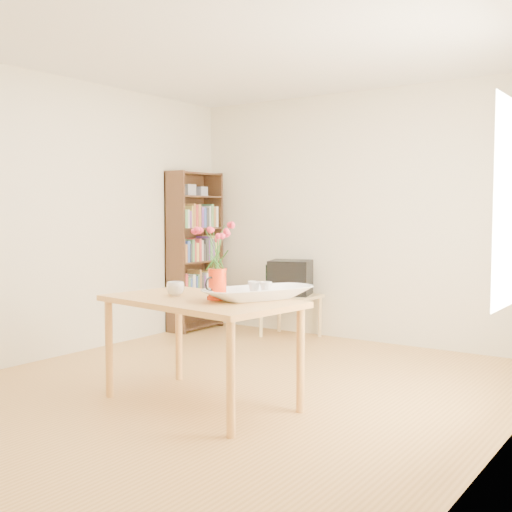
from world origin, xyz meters
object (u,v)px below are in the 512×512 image
Objects in this scene: mug at (175,289)px; bowl at (259,264)px; table at (201,310)px; television at (291,277)px; pitcher at (217,285)px.

bowl reaches higher than mug.
television is at bearing 115.29° from table.
bowl is at bearing 178.94° from mug.
pitcher is 1.70× the size of mug.
bowl is (0.61, 0.16, 0.20)m from mug.
pitcher reaches higher than table.
bowl is (0.37, 0.18, 0.33)m from table.
television is (-0.88, 2.42, -0.20)m from pitcher.
television is at bearing 116.38° from bowl.
table is 0.28m from mug.
pitcher is at bearing 17.99° from table.
table is at bearing -91.64° from television.
mug reaches higher than television.
table is 0.53m from bowl.
pitcher is 0.42× the size of television.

